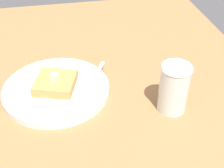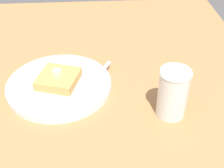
% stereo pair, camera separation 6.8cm
% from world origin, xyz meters
% --- Properties ---
extents(table_surface, '(1.07, 1.07, 0.03)m').
position_xyz_m(table_surface, '(0.00, 0.00, 0.01)').
color(table_surface, '#A27043').
rests_on(table_surface, ground).
extents(plate, '(0.25, 0.25, 0.02)m').
position_xyz_m(plate, '(0.02, 0.02, 0.04)').
color(plate, white).
rests_on(plate, table_surface).
extents(toast_slice_center, '(0.11, 0.11, 0.02)m').
position_xyz_m(toast_slice_center, '(0.02, 0.02, 0.06)').
color(toast_slice_center, tan).
rests_on(toast_slice_center, plate).
extents(butter_pat_primary, '(0.02, 0.02, 0.02)m').
position_xyz_m(butter_pat_primary, '(0.02, 0.02, 0.08)').
color(butter_pat_primary, '#F9E9C5').
rests_on(butter_pat_primary, toast_slice_center).
extents(fork, '(0.09, 0.15, 0.00)m').
position_xyz_m(fork, '(0.10, 0.02, 0.05)').
color(fork, silver).
rests_on(fork, plate).
extents(syrup_jar, '(0.06, 0.06, 0.11)m').
position_xyz_m(syrup_jar, '(0.26, -0.08, 0.08)').
color(syrup_jar, '#552609').
rests_on(syrup_jar, table_surface).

